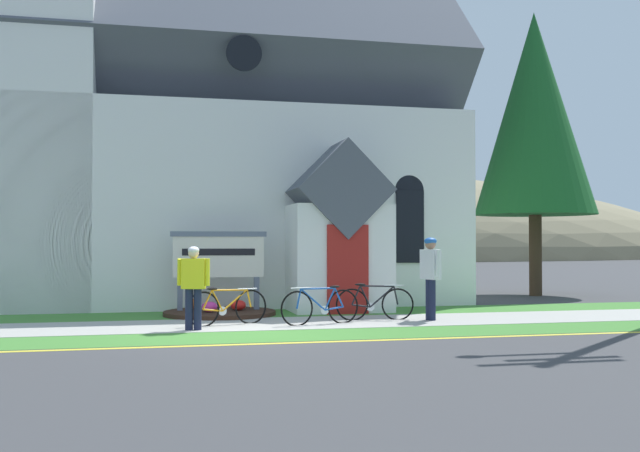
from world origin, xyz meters
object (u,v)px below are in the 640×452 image
(bicycle_orange, at_px, (321,306))
(cyclist_in_orange_jersey, at_px, (193,282))
(cyclist_in_red_jersey, at_px, (431,271))
(bicycle_black, at_px, (374,303))
(roadside_conifer, at_px, (535,114))
(bicycle_green, at_px, (227,307))
(church_sign, at_px, (219,258))

(bicycle_orange, xyz_separation_m, cyclist_in_orange_jersey, (-2.61, -0.46, 0.55))
(cyclist_in_orange_jersey, distance_m, cyclist_in_red_jersey, 5.14)
(bicycle_black, relative_size, roadside_conifer, 0.19)
(bicycle_green, distance_m, bicycle_orange, 1.91)
(church_sign, distance_m, cyclist_in_red_jersey, 4.99)
(bicycle_black, height_order, roadside_conifer, roadside_conifer)
(bicycle_black, distance_m, cyclist_in_orange_jersey, 4.12)
(bicycle_green, relative_size, bicycle_orange, 0.98)
(church_sign, distance_m, bicycle_orange, 3.42)
(bicycle_green, relative_size, cyclist_in_red_jersey, 0.95)
(bicycle_green, xyz_separation_m, cyclist_in_orange_jersey, (-0.73, -0.80, 0.56))
(cyclist_in_red_jersey, xyz_separation_m, roadside_conifer, (6.09, 6.42, 4.72))
(bicycle_black, height_order, bicycle_green, bicycle_black)
(church_sign, distance_m, cyclist_in_orange_jersey, 3.32)
(bicycle_orange, height_order, cyclist_in_orange_jersey, cyclist_in_orange_jersey)
(cyclist_in_red_jersey, bearing_deg, church_sign, 149.69)
(bicycle_black, bearing_deg, cyclist_in_red_jersey, -17.88)
(church_sign, relative_size, bicycle_green, 1.32)
(bicycle_black, relative_size, cyclist_in_orange_jersey, 1.05)
(church_sign, bearing_deg, bicycle_orange, -56.41)
(bicycle_orange, distance_m, cyclist_in_red_jersey, 2.59)
(church_sign, distance_m, roadside_conifer, 11.96)
(cyclist_in_orange_jersey, bearing_deg, church_sign, 76.17)
(cyclist_in_red_jersey, relative_size, roadside_conifer, 0.20)
(church_sign, height_order, cyclist_in_orange_jersey, church_sign)
(church_sign, bearing_deg, cyclist_in_red_jersey, -30.31)
(church_sign, bearing_deg, cyclist_in_orange_jersey, -103.83)
(church_sign, relative_size, cyclist_in_orange_jersey, 1.40)
(bicycle_black, xyz_separation_m, bicycle_orange, (-1.34, -0.59, 0.01))
(cyclist_in_orange_jersey, xyz_separation_m, roadside_conifer, (11.18, 7.11, 4.86))
(church_sign, xyz_separation_m, cyclist_in_red_jersey, (4.30, -2.51, -0.26))
(bicycle_green, relative_size, roadside_conifer, 0.19)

